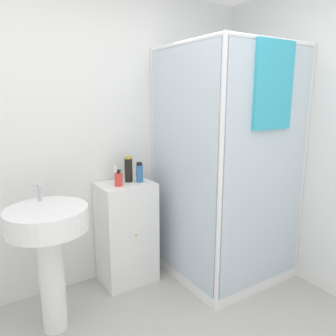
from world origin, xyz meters
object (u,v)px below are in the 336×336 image
shampoo_bottle_tall_black (129,169)px  lotion_bottle_white (116,174)px  soap_dispenser (118,179)px  shampoo_bottle_blue (140,173)px  sink (49,240)px

shampoo_bottle_tall_black → lotion_bottle_white: 0.11m
soap_dispenser → shampoo_bottle_blue: 0.20m
sink → soap_dispenser: 0.73m
soap_dispenser → shampoo_bottle_blue: shampoo_bottle_blue is taller
shampoo_bottle_tall_black → shampoo_bottle_blue: shampoo_bottle_tall_black is taller
soap_dispenser → shampoo_bottle_tall_black: 0.16m
soap_dispenser → shampoo_bottle_tall_black: bearing=30.8°
sink → shampoo_bottle_blue: size_ratio=5.98×
shampoo_bottle_tall_black → lotion_bottle_white: bearing=149.6°
shampoo_bottle_tall_black → shampoo_bottle_blue: (0.07, -0.06, -0.03)m
soap_dispenser → shampoo_bottle_blue: bearing=3.9°
sink → soap_dispenser: (0.63, 0.25, 0.28)m
lotion_bottle_white → shampoo_bottle_blue: bearing=-35.5°
soap_dispenser → lotion_bottle_white: 0.14m
shampoo_bottle_blue → lotion_bottle_white: shampoo_bottle_blue is taller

